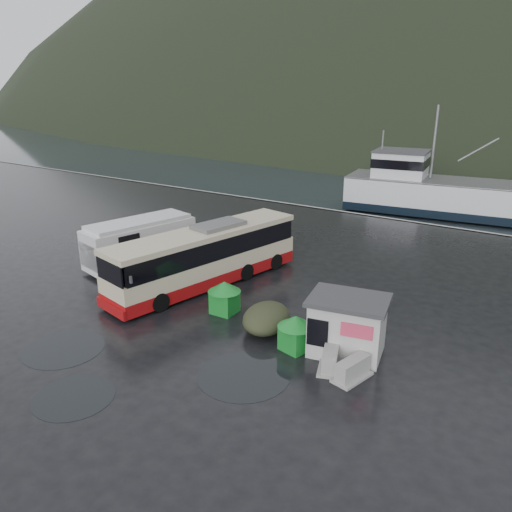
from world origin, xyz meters
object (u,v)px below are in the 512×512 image
Objects in this scene: waste_bin_right at (295,349)px; ticket_kiosk at (345,352)px; jersey_barrier_a at (330,367)px; fishing_trawler at (460,201)px; dome_tent at (266,329)px; white_van at (142,264)px; jersey_barrier_b at (352,378)px; waste_bin_left at (225,312)px; coach_bus at (207,284)px.

ticket_kiosk is (1.80, 0.90, 0.00)m from waste_bin_right.
jersey_barrier_a is (-0.04, -1.33, 0.00)m from ticket_kiosk.
ticket_kiosk is 0.13× the size of fishing_trawler.
white_van is at bearing 164.62° from dome_tent.
ticket_kiosk is at bearing -93.02° from fishing_trawler.
white_van is 10.94m from dome_tent.
jersey_barrier_b is at bearing -14.26° from waste_bin_right.
ticket_kiosk is 1.76× the size of jersey_barrier_a.
ticket_kiosk reaches higher than waste_bin_right.
waste_bin_left is 0.51× the size of ticket_kiosk.
dome_tent is 1.76× the size of jersey_barrier_b.
jersey_barrier_b is (0.99, -0.27, 0.00)m from jersey_barrier_a.
coach_bus is at bearing 156.84° from jersey_barrier_a.
waste_bin_right reaches higher than jersey_barrier_a.
white_van reaches higher than ticket_kiosk.
waste_bin_left is at bearing -104.67° from fishing_trawler.
white_van is 4.13× the size of jersey_barrier_b.
fishing_trawler reaches higher than coach_bus.
waste_bin_left is 0.55× the size of dome_tent.
fishing_trawler reaches higher than ticket_kiosk.
jersey_barrier_a reaches higher than jersey_barrier_b.
jersey_barrier_a is at bearing -102.74° from ticket_kiosk.
waste_bin_left is 7.42m from jersey_barrier_b.
white_van reaches higher than dome_tent.
waste_bin_right is 2.85m from jersey_barrier_b.
white_van is 0.27× the size of fishing_trawler.
waste_bin_right is 31.58m from fishing_trawler.
fishing_trawler is at bearing 90.91° from waste_bin_right.
waste_bin_right is 2.05m from dome_tent.
fishing_trawler is (-0.50, 31.58, 0.00)m from waste_bin_right.
dome_tent is 4.88m from jersey_barrier_b.
jersey_barrier_b is at bearing -14.68° from waste_bin_left.
white_van is at bearing -120.49° from fishing_trawler.
jersey_barrier_a is at bearing -13.65° from waste_bin_right.
jersey_barrier_b is (0.96, -1.60, 0.00)m from ticket_kiosk.
coach_bus reaches higher than jersey_barrier_a.
coach_bus is at bearing 141.86° from waste_bin_left.
white_van reaches higher than waste_bin_right.
ticket_kiosk is 30.76m from fishing_trawler.
coach_bus is 3.70m from waste_bin_left.
waste_bin_right is 2.01m from ticket_kiosk.
coach_bus is at bearing 10.10° from white_van.
dome_tent is at bearing -99.89° from fishing_trawler.
waste_bin_left reaches higher than waste_bin_right.
jersey_barrier_b is (7.18, -1.88, 0.00)m from waste_bin_left.
dome_tent is 30.80m from fishing_trawler.
waste_bin_left is at bearing 171.63° from dome_tent.
coach_bus is at bearing 154.01° from dome_tent.
fishing_trawler is (-3.26, 32.28, 0.00)m from jersey_barrier_b.
jersey_barrier_b is 32.44m from fishing_trawler.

